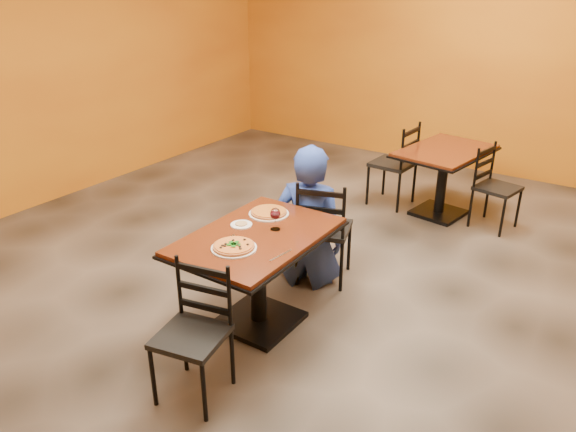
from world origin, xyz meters
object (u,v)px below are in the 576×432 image
Objects in this scene: chair_second_left at (393,164)px; side_plate at (241,225)px; table_main at (257,258)px; plate_far at (269,214)px; chair_main_far at (324,229)px; pizza_main at (234,246)px; chair_main_near at (191,337)px; pizza_far at (269,212)px; plate_main at (234,248)px; diner at (310,215)px; wine_glass at (275,218)px; table_second at (444,167)px; chair_second_right at (498,189)px.

chair_second_left reaches higher than side_plate.
table_main is 0.41m from plate_far.
pizza_main is at bearing 69.15° from chair_main_far.
chair_main_near is at bearing -78.08° from pizza_main.
pizza_main and pizza_far have the same top height.
plate_main is (0.16, -3.03, 0.28)m from chair_second_left.
chair_main_near is at bearing -70.93° from side_plate.
pizza_far is at bearing 79.72° from side_plate.
diner is 0.69m from wine_glass.
pizza_far reaches higher than table_second.
table_main is 1.32× the size of chair_main_far.
chair_main_far reaches higher than table_main.
plate_main is 0.42m from wine_glass.
plate_main and side_plate have the same top height.
diner reaches higher than plate_main.
wine_glass is (0.20, -0.20, 0.08)m from plate_far.
plate_main is at bearing 173.78° from chair_second_right.
chair_second_right is at bearing -132.67° from diner.
chair_second_left reaches higher than table_main.
diner reaches higher than table_second.
chair_main_far is (-0.37, -1.89, -0.09)m from table_second.
pizza_main is (0.05, -1.05, 0.17)m from diner.
pizza_main is 1.01× the size of pizza_far.
table_second is at bearing 77.05° from pizza_far.
chair_second_right reaches higher than table_main.
table_second is 2.03m from diner.
pizza_far is 1.75× the size of side_plate.
side_plate is 0.28m from wine_glass.
plate_far and side_plate have the same top height.
pizza_far reaches higher than plate_main.
chair_main_far is (0.06, 0.87, -0.09)m from table_main.
chair_second_left is 2.44m from plate_far.
chair_second_right is (0.95, 1.89, -0.04)m from chair_main_far.
pizza_far is at bearing 0.00° from plate_far.
plate_main reaches higher than table_main.
chair_main_near reaches higher than side_plate.
chair_second_left reaches higher than table_second.
chair_second_right is 2.76× the size of plate_far.
pizza_main is (-0.12, 0.59, 0.34)m from chair_main_near.
table_second is 1.93m from chair_main_far.
chair_second_right is 3.02× the size of pizza_main.
chair_second_right reaches higher than pizza_main.
diner is at bearing 6.98° from chair_second_left.
diner is (-0.04, 0.78, 0.05)m from table_main.
pizza_far is (-0.26, 1.19, 0.34)m from chair_main_near.
plate_far is at bearing 166.90° from chair_second_right.
table_main is 3.97× the size of plate_main.
plate_far is 1.72× the size of wine_glass.
chair_main_near reaches higher than pizza_main.
table_main is 2.77m from chair_second_left.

